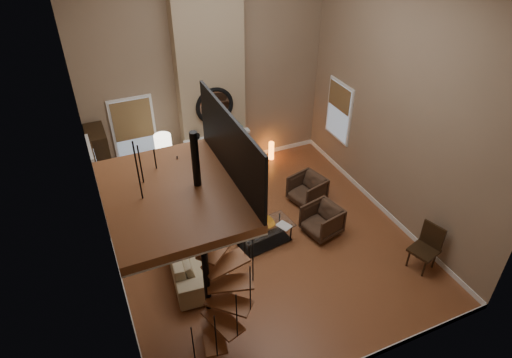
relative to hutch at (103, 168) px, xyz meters
name	(u,v)px	position (x,y,z in m)	size (l,w,h in m)	color
ground	(263,242)	(2.78, -2.79, -0.95)	(6.00, 6.50, 0.01)	#A05C33
back_wall	(207,68)	(2.78, 0.46, 1.80)	(6.00, 0.02, 5.50)	#8D745B
front_wall	(373,244)	(2.78, -6.04, 1.80)	(6.00, 0.02, 5.50)	#8D745B
left_wall	(93,167)	(-0.22, -2.79, 1.80)	(0.02, 6.50, 5.50)	#8D745B
right_wall	(400,101)	(5.78, -2.79, 1.80)	(0.02, 6.50, 5.50)	#8D745B
baseboard_back	(213,164)	(2.78, 0.45, -0.89)	(6.00, 0.02, 0.12)	white
baseboard_left	(123,283)	(-0.21, -2.79, -0.89)	(0.02, 6.50, 0.12)	white
baseboard_right	(378,205)	(5.77, -2.79, -0.89)	(0.02, 6.50, 0.12)	white
chimney_breast	(210,71)	(2.78, 0.27, 1.80)	(1.60, 0.38, 5.50)	tan
hearth	(222,178)	(2.78, -0.22, -0.93)	(1.50, 0.60, 0.04)	black
firebox	(217,156)	(2.78, 0.07, -0.40)	(0.95, 0.02, 0.72)	black
mantel	(217,137)	(2.78, -0.01, 0.20)	(1.70, 0.18, 0.06)	white
mirror_frame	(215,106)	(2.78, 0.05, 1.00)	(0.94, 0.94, 0.10)	black
mirror_disc	(215,106)	(2.78, 0.06, 1.00)	(0.80, 0.80, 0.01)	white
vase_left	(195,135)	(2.23, 0.03, 0.35)	(0.24, 0.24, 0.25)	black
vase_right	(239,126)	(3.38, 0.03, 0.33)	(0.20, 0.20, 0.21)	#1C625C
window_back	(134,127)	(0.88, 0.44, 0.67)	(1.02, 0.06, 1.52)	white
window_right	(339,110)	(5.76, -0.79, 0.68)	(0.06, 1.02, 1.52)	white
entry_door	(101,190)	(-0.17, -0.99, 0.10)	(0.10, 1.05, 2.16)	white
loft	(180,189)	(0.74, -4.59, 2.29)	(1.70, 2.20, 1.09)	brown
spiral_stair	(206,263)	(1.00, -4.58, 0.83)	(1.47, 1.47, 4.06)	black
hutch	(103,168)	(0.00, 0.00, 0.00)	(0.41, 0.88, 1.96)	black
sofa	(191,246)	(1.22, -2.70, -0.55)	(2.48, 0.97, 0.72)	tan
armchair_near	(309,189)	(4.38, -1.90, -0.60)	(0.72, 0.74, 0.68)	#402B1D
armchair_far	(324,219)	(4.13, -3.01, -0.60)	(0.72, 0.74, 0.67)	#402B1D
coffee_table	(265,233)	(2.80, -2.83, -0.67)	(1.27, 0.76, 0.45)	silver
bowl	(264,224)	(2.80, -2.78, -0.45)	(0.43, 0.43, 0.11)	orange
book	(283,227)	(3.15, -2.98, -0.49)	(0.22, 0.30, 0.03)	gray
floor_lamp	(164,146)	(1.37, -0.38, 0.46)	(0.38, 0.38, 1.70)	black
accent_lamp	(271,151)	(4.36, 0.17, -0.70)	(0.15, 0.15, 0.53)	orange
side_chair	(427,245)	(5.45, -4.69, -0.42)	(0.61, 0.61, 1.01)	black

